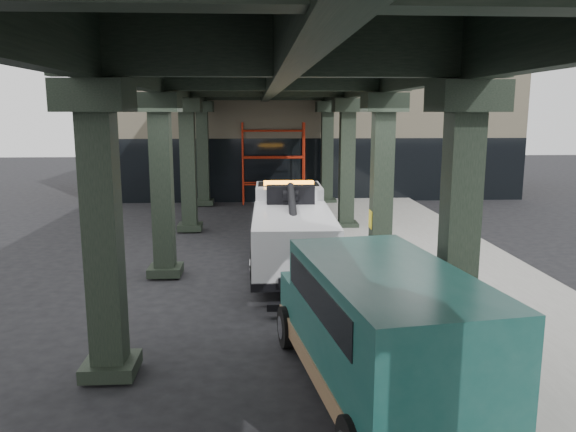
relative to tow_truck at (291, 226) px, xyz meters
name	(u,v)px	position (x,y,z in m)	size (l,w,h in m)	color
ground	(292,297)	(-0.15, -2.96, -1.20)	(90.00, 90.00, 0.00)	black
sidewalk	(445,269)	(4.35, -0.96, -1.12)	(5.00, 40.00, 0.15)	gray
lane_stripe	(348,273)	(1.55, -0.96, -1.19)	(0.12, 38.00, 0.01)	silver
viaduct	(273,75)	(-0.55, -0.96, 4.26)	(7.40, 32.00, 6.40)	black
building	(304,121)	(1.85, 17.04, 2.80)	(22.00, 10.00, 8.00)	#C6B793
scaffolding	(273,161)	(-0.15, 11.68, 0.91)	(3.08, 0.88, 4.00)	#AE220D
tow_truck	(291,226)	(0.00, 0.00, 0.00)	(2.39, 7.56, 2.46)	black
towed_van	(379,328)	(0.87, -8.03, 0.01)	(2.90, 5.77, 2.24)	#13443E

